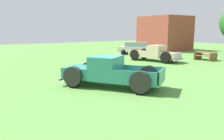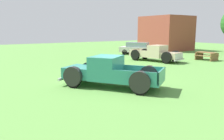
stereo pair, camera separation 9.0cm
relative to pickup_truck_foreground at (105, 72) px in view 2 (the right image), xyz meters
The scene contains 6 objects.
ground_plane 1.03m from the pickup_truck_foreground, 96.60° to the left, with size 80.00×80.00×0.00m, color #5B9342.
pickup_truck_foreground is the anchor object (origin of this frame).
pickup_truck_behind_left 10.72m from the pickup_truck_foreground, 120.38° to the left, with size 5.24×2.98×1.52m.
sedan_distant_b 16.01m from the pickup_truck_foreground, 133.57° to the left, with size 4.62×4.00×1.47m.
picnic_table 14.29m from the pickup_truck_foreground, 103.99° to the left, with size 1.90×1.60×0.78m.
brick_pavilion 23.69m from the pickup_truck_foreground, 125.87° to the left, with size 6.24×5.42×4.84m.
Camera 2 is at (10.03, -6.93, 2.94)m, focal length 36.91 mm.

